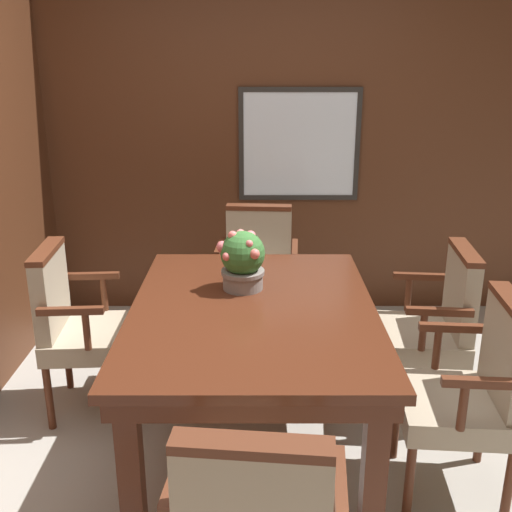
% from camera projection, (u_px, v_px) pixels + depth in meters
% --- Properties ---
extents(ground_plane, '(14.00, 14.00, 0.00)m').
position_uv_depth(ground_plane, '(262.00, 459.00, 2.93)').
color(ground_plane, '#A39E93').
extents(wall_back, '(7.20, 0.08, 2.45)m').
position_uv_depth(wall_back, '(262.00, 149.00, 4.34)').
color(wall_back, '#4C2816').
rests_on(wall_back, ground_plane).
extents(dining_table, '(1.15, 1.54, 0.76)m').
position_uv_depth(dining_table, '(256.00, 325.00, 2.84)').
color(dining_table, '#4C2314').
rests_on(dining_table, ground_plane).
extents(chair_head_far, '(0.55, 0.50, 0.94)m').
position_uv_depth(chair_head_far, '(260.00, 270.00, 3.97)').
color(chair_head_far, '#562B19').
rests_on(chair_head_far, ground_plane).
extents(chair_right_near, '(0.50, 0.55, 0.94)m').
position_uv_depth(chair_right_near, '(475.00, 389.00, 2.57)').
color(chair_right_near, '#562B19').
rests_on(chair_right_near, ground_plane).
extents(chair_right_far, '(0.51, 0.55, 0.94)m').
position_uv_depth(chair_right_far, '(437.00, 323.00, 3.20)').
color(chair_right_far, '#562B19').
rests_on(chair_right_far, ground_plane).
extents(chair_left_far, '(0.50, 0.54, 0.94)m').
position_uv_depth(chair_left_far, '(80.00, 321.00, 3.22)').
color(chair_left_far, '#562B19').
rests_on(chair_left_far, ground_plane).
extents(potted_plant, '(0.24, 0.23, 0.31)m').
position_uv_depth(potted_plant, '(245.00, 260.00, 2.98)').
color(potted_plant, gray).
rests_on(potted_plant, dining_table).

